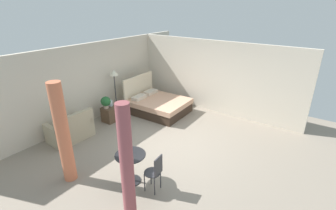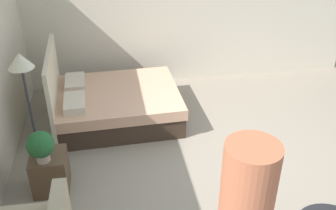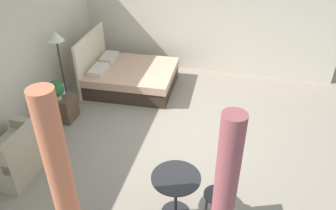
# 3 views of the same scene
# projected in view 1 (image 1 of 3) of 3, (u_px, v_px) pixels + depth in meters

# --- Properties ---
(ground_plane) EXTENTS (8.86, 9.40, 0.02)m
(ground_plane) POSITION_uv_depth(u_px,v_px,m) (170.00, 142.00, 7.30)
(ground_plane) COLOR gray
(wall_back) EXTENTS (8.86, 0.12, 2.65)m
(wall_back) POSITION_uv_depth(u_px,v_px,m) (95.00, 81.00, 8.49)
(wall_back) COLOR beige
(wall_back) RESTS_ON ground
(wall_right) EXTENTS (0.12, 6.40, 2.65)m
(wall_right) POSITION_uv_depth(u_px,v_px,m) (215.00, 77.00, 8.99)
(wall_right) COLOR beige
(wall_right) RESTS_ON ground
(bed) EXTENTS (1.72, 2.07, 1.30)m
(bed) POSITION_uv_depth(u_px,v_px,m) (158.00, 105.00, 9.21)
(bed) COLOR #38281E
(bed) RESTS_ON ground
(couch) EXTENTS (1.23, 0.83, 0.91)m
(couch) POSITION_uv_depth(u_px,v_px,m) (71.00, 130.00, 7.35)
(couch) COLOR tan
(couch) RESTS_ON ground
(nightstand) EXTENTS (0.46, 0.45, 0.53)m
(nightstand) POSITION_uv_depth(u_px,v_px,m) (110.00, 114.00, 8.50)
(nightstand) COLOR brown
(nightstand) RESTS_ON ground
(potted_plant) EXTENTS (0.33, 0.33, 0.41)m
(potted_plant) POSITION_uv_depth(u_px,v_px,m) (106.00, 102.00, 8.25)
(potted_plant) COLOR tan
(potted_plant) RESTS_ON nightstand
(vase) EXTENTS (0.14, 0.14, 0.20)m
(vase) POSITION_uv_depth(u_px,v_px,m) (111.00, 103.00, 8.48)
(vase) COLOR silver
(vase) RESTS_ON nightstand
(floor_lamp) EXTENTS (0.32, 0.32, 1.71)m
(floor_lamp) POSITION_uv_depth(u_px,v_px,m) (114.00, 78.00, 8.57)
(floor_lamp) COLOR #2D2D33
(floor_lamp) RESTS_ON ground
(balcony_table) EXTENTS (0.70, 0.70, 0.73)m
(balcony_table) POSITION_uv_depth(u_px,v_px,m) (131.00, 163.00, 5.51)
(balcony_table) COLOR black
(balcony_table) RESTS_ON ground
(cafe_chair_near_window) EXTENTS (0.40, 0.40, 0.90)m
(cafe_chair_near_window) POSITION_uv_depth(u_px,v_px,m) (155.00, 171.00, 5.21)
(cafe_chair_near_window) COLOR #2D2D33
(cafe_chair_near_window) RESTS_ON ground
(curtain_left) EXTENTS (0.24, 0.24, 2.39)m
(curtain_left) POSITION_uv_depth(u_px,v_px,m) (127.00, 165.00, 4.31)
(curtain_left) COLOR #994C51
(curtain_left) RESTS_ON ground
(curtain_right) EXTENTS (0.29, 0.29, 2.39)m
(curtain_right) POSITION_uv_depth(u_px,v_px,m) (63.00, 134.00, 5.34)
(curtain_right) COLOR #D1704C
(curtain_right) RESTS_ON ground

